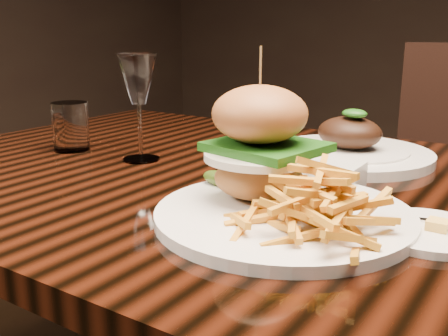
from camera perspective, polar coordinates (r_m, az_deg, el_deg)
The scene contains 7 objects.
dining_table at distance 0.87m, azimuth 9.86°, elevation -6.88°, with size 1.60×0.90×0.75m.
burger_plate at distance 0.68m, azimuth 6.26°, elevation -0.93°, with size 0.34×0.34×0.22m.
side_saucer at distance 0.68m, azimuth 21.37°, elevation -6.43°, with size 0.15×0.15×0.02m.
ramekin at distance 0.84m, azimuth 11.71°, elevation -0.82°, with size 0.08×0.08×0.04m, color silver.
wine_glass at distance 0.98m, azimuth -9.34°, elevation 9.16°, with size 0.07×0.07×0.20m.
water_tumbler at distance 1.12m, azimuth -16.35°, elevation 4.36°, with size 0.07×0.07×0.10m, color white.
far_dish at distance 1.03m, azimuth 13.40°, elevation 1.94°, with size 0.32×0.32×0.10m.
Camera 1 is at (0.31, -0.74, 0.99)m, focal length 42.00 mm.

